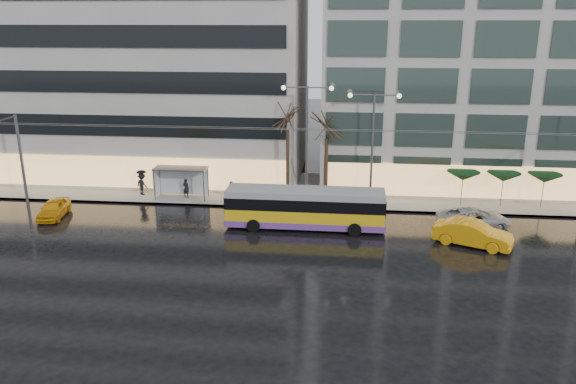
# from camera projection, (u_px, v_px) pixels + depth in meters

# --- Properties ---
(ground) EXTENTS (140.00, 140.00, 0.00)m
(ground) POSITION_uv_depth(u_px,v_px,m) (262.00, 256.00, 34.50)
(ground) COLOR black
(ground) RESTS_ON ground
(sidewalk) EXTENTS (80.00, 10.00, 0.15)m
(sidewalk) POSITION_uv_depth(u_px,v_px,m) (309.00, 190.00, 47.58)
(sidewalk) COLOR gray
(sidewalk) RESTS_ON ground
(kerb) EXTENTS (80.00, 0.10, 0.15)m
(kerb) POSITION_uv_depth(u_px,v_px,m) (305.00, 208.00, 42.88)
(kerb) COLOR slate
(kerb) RESTS_ON ground
(building_left) EXTENTS (34.00, 14.00, 22.00)m
(building_left) POSITION_uv_depth(u_px,v_px,m) (115.00, 51.00, 50.76)
(building_left) COLOR #9D9B96
(building_left) RESTS_ON sidewalk
(building_right) EXTENTS (32.00, 14.00, 25.00)m
(building_right) POSITION_uv_depth(u_px,v_px,m) (517.00, 35.00, 46.96)
(building_right) COLOR #9D9B96
(building_right) RESTS_ON sidewalk
(trolleybus) EXTENTS (10.97, 4.32, 5.07)m
(trolleybus) POSITION_uv_depth(u_px,v_px,m) (305.00, 209.00, 38.71)
(trolleybus) COLOR gold
(trolleybus) RESTS_ON ground
(catenary) EXTENTS (42.24, 5.12, 7.00)m
(catenary) POSITION_uv_depth(u_px,v_px,m) (290.00, 159.00, 40.68)
(catenary) COLOR #595B60
(catenary) RESTS_ON ground
(bus_shelter) EXTENTS (4.20, 1.60, 2.51)m
(bus_shelter) POSITION_uv_depth(u_px,v_px,m) (177.00, 175.00, 44.87)
(bus_shelter) COLOR #595B60
(bus_shelter) RESTS_ON sidewalk
(street_lamp_near) EXTENTS (3.96, 0.36, 9.03)m
(street_lamp_near) POSITION_uv_depth(u_px,v_px,m) (307.00, 128.00, 42.78)
(street_lamp_near) COLOR #595B60
(street_lamp_near) RESTS_ON sidewalk
(street_lamp_far) EXTENTS (3.96, 0.36, 8.53)m
(street_lamp_far) POSITION_uv_depth(u_px,v_px,m) (373.00, 133.00, 42.38)
(street_lamp_far) COLOR #595B60
(street_lamp_far) RESTS_ON sidewalk
(tree_a) EXTENTS (3.20, 3.20, 8.40)m
(tree_a) POSITION_uv_depth(u_px,v_px,m) (288.00, 113.00, 42.79)
(tree_a) COLOR black
(tree_a) RESTS_ON sidewalk
(tree_b) EXTENTS (3.20, 3.20, 7.70)m
(tree_b) POSITION_uv_depth(u_px,v_px,m) (327.00, 122.00, 42.90)
(tree_b) COLOR black
(tree_b) RESTS_ON sidewalk
(parasol_a) EXTENTS (2.50, 2.50, 2.65)m
(parasol_a) POSITION_uv_depth(u_px,v_px,m) (463.00, 176.00, 42.88)
(parasol_a) COLOR #595B60
(parasol_a) RESTS_ON sidewalk
(parasol_b) EXTENTS (2.50, 2.50, 2.65)m
(parasol_b) POSITION_uv_depth(u_px,v_px,m) (504.00, 177.00, 42.59)
(parasol_b) COLOR #595B60
(parasol_b) RESTS_ON sidewalk
(parasol_c) EXTENTS (2.50, 2.50, 2.65)m
(parasol_c) POSITION_uv_depth(u_px,v_px,m) (545.00, 178.00, 42.30)
(parasol_c) COLOR #595B60
(parasol_c) RESTS_ON sidewalk
(taxi_a) EXTENTS (2.08, 4.03, 1.31)m
(taxi_a) POSITION_uv_depth(u_px,v_px,m) (54.00, 209.00, 41.08)
(taxi_a) COLOR orange
(taxi_a) RESTS_ON ground
(taxi_b) EXTENTS (5.20, 3.53, 1.62)m
(taxi_b) POSITION_uv_depth(u_px,v_px,m) (473.00, 234.00, 35.90)
(taxi_b) COLOR orange
(taxi_b) RESTS_ON ground
(sedan_silver) EXTENTS (5.26, 2.94, 1.39)m
(sedan_silver) POSITION_uv_depth(u_px,v_px,m) (474.00, 218.00, 38.97)
(sedan_silver) COLOR #B1B0B5
(sedan_silver) RESTS_ON ground
(pedestrian_a) EXTENTS (1.19, 1.20, 2.19)m
(pedestrian_a) POSITION_uv_depth(u_px,v_px,m) (186.00, 180.00, 44.85)
(pedestrian_a) COLOR black
(pedestrian_a) RESTS_ON sidewalk
(pedestrian_b) EXTENTS (0.94, 0.89, 1.53)m
(pedestrian_b) POSITION_uv_depth(u_px,v_px,m) (231.00, 191.00, 44.47)
(pedestrian_b) COLOR black
(pedestrian_b) RESTS_ON sidewalk
(pedestrian_c) EXTENTS (1.34, 1.15, 2.11)m
(pedestrian_c) POSITION_uv_depth(u_px,v_px,m) (142.00, 181.00, 45.67)
(pedestrian_c) COLOR black
(pedestrian_c) RESTS_ON sidewalk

